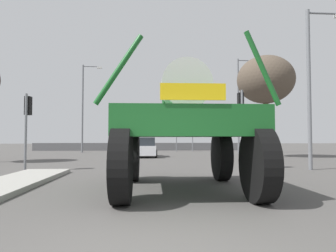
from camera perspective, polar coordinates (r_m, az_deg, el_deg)
The scene contains 12 objects.
ground_plane at distance 21.83m, azimuth -3.65°, elevation -6.20°, with size 120.00×120.00×0.00m, color #4C4947.
oversize_sprayer at distance 8.44m, azimuth 2.86°, elevation -0.33°, with size 4.19×5.42×3.90m.
sedan_ahead at distance 23.33m, azimuth -4.53°, elevation -4.19°, with size 1.89×4.10×1.52m.
traffic_signal_near_left at distance 14.72m, azimuth -25.45°, elevation 1.96°, with size 0.24×0.54×3.45m.
traffic_signal_near_right at distance 14.37m, azimuth 13.90°, elevation 2.69°, with size 0.24×0.54×3.72m.
traffic_signal_far_left at distance 32.74m, azimuth 4.70°, elevation 0.34°, with size 0.24×0.55×4.11m.
traffic_signal_far_right at distance 32.52m, azimuth 1.60°, elevation 0.24°, with size 0.24×0.55×4.03m.
streetlight_near_right at distance 15.55m, azimuth 26.02°, elevation 8.08°, with size 1.95×0.24×7.53m.
streetlight_far_left at distance 31.54m, azimuth -15.90°, elevation 4.13°, with size 2.03×0.24×9.00m.
streetlight_far_right at distance 29.69m, azimuth 13.57°, elevation 4.64°, with size 1.67×0.24×9.23m.
bare_tree_right at distance 24.07m, azimuth 18.30°, elevation 8.40°, with size 4.30×4.30×7.77m.
roadside_barrier at distance 35.23m, azimuth -3.71°, elevation -4.00°, with size 26.90×0.24×0.90m, color #59595B.
Camera 1 is at (-0.07, -3.78, 1.46)m, focal length 31.61 mm.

